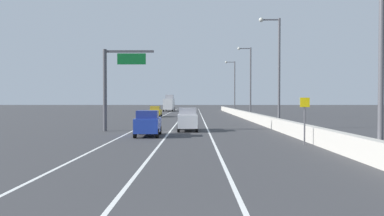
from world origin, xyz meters
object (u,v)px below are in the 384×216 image
(lamp_post_right_second, at_px, (277,66))
(car_yellow_1, at_px, (156,111))
(overhead_sign_gantry, at_px, (113,80))
(car_white_0, at_px, (188,119))
(box_truck, at_px, (169,104))
(lamp_post_right_third, at_px, (249,78))
(lamp_post_right_fourth, at_px, (233,84))
(car_blue_2, at_px, (148,123))
(speed_advisory_sign, at_px, (305,117))
(lamp_post_right_near, at_px, (376,23))

(lamp_post_right_second, relative_size, car_yellow_1, 2.40)
(overhead_sign_gantry, distance_m, car_white_0, 7.76)
(box_truck, bearing_deg, lamp_post_right_third, -69.37)
(lamp_post_right_fourth, bearing_deg, overhead_sign_gantry, -109.76)
(lamp_post_right_third, bearing_deg, box_truck, 110.63)
(car_white_0, distance_m, car_yellow_1, 29.57)
(car_blue_2, bearing_deg, box_truck, 92.54)
(lamp_post_right_second, relative_size, box_truck, 1.11)
(car_blue_2, xyz_separation_m, box_truck, (-3.02, 67.91, 0.97))
(lamp_post_right_third, xyz_separation_m, car_blue_2, (-12.04, -27.94, -5.26))
(speed_advisory_sign, distance_m, car_blue_2, 12.06)
(lamp_post_right_third, bearing_deg, car_white_0, -111.52)
(lamp_post_right_second, xyz_separation_m, lamp_post_right_third, (0.23, 20.24, 0.00))
(car_yellow_1, bearing_deg, car_blue_2, -84.96)
(car_yellow_1, xyz_separation_m, box_truck, (-0.02, 33.88, 1.05))
(overhead_sign_gantry, bearing_deg, box_truck, 89.28)
(lamp_post_right_near, xyz_separation_m, car_yellow_1, (-14.72, 46.58, -5.34))
(lamp_post_right_near, distance_m, car_white_0, 20.34)
(speed_advisory_sign, height_order, lamp_post_right_near, lamp_post_right_near)
(lamp_post_right_third, height_order, box_truck, lamp_post_right_third)
(lamp_post_right_fourth, relative_size, box_truck, 1.11)
(lamp_post_right_near, xyz_separation_m, lamp_post_right_third, (0.32, 40.49, 0.00))
(lamp_post_right_near, relative_size, box_truck, 1.11)
(overhead_sign_gantry, relative_size, car_white_0, 1.78)
(lamp_post_right_second, height_order, car_blue_2, lamp_post_right_second)
(car_yellow_1, distance_m, box_truck, 33.90)
(box_truck, bearing_deg, lamp_post_right_near, -79.62)
(lamp_post_right_fourth, height_order, car_white_0, lamp_post_right_fourth)
(overhead_sign_gantry, distance_m, lamp_post_right_third, 28.11)
(lamp_post_right_third, height_order, car_yellow_1, lamp_post_right_third)
(lamp_post_right_third, bearing_deg, car_yellow_1, 157.93)
(lamp_post_right_second, bearing_deg, lamp_post_right_near, -90.25)
(speed_advisory_sign, height_order, car_blue_2, speed_advisory_sign)
(overhead_sign_gantry, xyz_separation_m, speed_advisory_sign, (14.45, -10.42, -2.96))
(box_truck, bearing_deg, lamp_post_right_second, -76.17)
(lamp_post_right_third, bearing_deg, overhead_sign_gantry, -124.37)
(lamp_post_right_fourth, relative_size, car_blue_2, 2.67)
(overhead_sign_gantry, xyz_separation_m, lamp_post_right_third, (15.85, 23.17, 1.54))
(car_white_0, bearing_deg, box_truck, 95.49)
(car_yellow_1, relative_size, box_truck, 0.46)
(car_white_0, bearing_deg, speed_advisory_sign, -54.64)
(speed_advisory_sign, height_order, lamp_post_right_third, lamp_post_right_third)
(lamp_post_right_fourth, bearing_deg, car_yellow_1, -136.26)
(speed_advisory_sign, bearing_deg, lamp_post_right_near, -81.08)
(lamp_post_right_fourth, distance_m, box_truck, 25.04)
(speed_advisory_sign, xyz_separation_m, lamp_post_right_second, (1.17, 13.34, 4.51))
(overhead_sign_gantry, xyz_separation_m, lamp_post_right_near, (15.53, -17.32, 1.54))
(speed_advisory_sign, bearing_deg, box_truck, 100.51)
(lamp_post_right_second, xyz_separation_m, box_truck, (-14.82, 60.22, -4.29))
(speed_advisory_sign, xyz_separation_m, car_blue_2, (-10.63, 5.65, -0.75))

